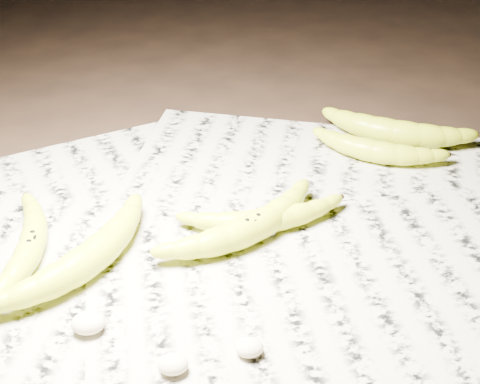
{
  "coord_description": "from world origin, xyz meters",
  "views": [
    {
      "loc": [
        -0.01,
        -0.66,
        0.53
      ],
      "look_at": [
        0.03,
        0.05,
        0.05
      ],
      "focal_mm": 50.0,
      "sensor_mm": 36.0,
      "label": 1
    }
  ],
  "objects_px": {
    "banana_taped": "(265,218)",
    "banana_upper_b": "(394,130)",
    "banana_left_b": "(90,256)",
    "banana_upper_a": "(375,149)",
    "banana_center": "(251,226)",
    "banana_left_a": "(30,244)"
  },
  "relations": [
    {
      "from": "banana_left_b",
      "to": "banana_upper_a",
      "type": "height_order",
      "value": "banana_left_b"
    },
    {
      "from": "banana_taped",
      "to": "banana_upper_a",
      "type": "relative_size",
      "value": 1.09
    },
    {
      "from": "banana_taped",
      "to": "banana_left_a",
      "type": "bearing_deg",
      "value": 179.36
    },
    {
      "from": "banana_left_a",
      "to": "banana_left_b",
      "type": "relative_size",
      "value": 0.88
    },
    {
      "from": "banana_left_b",
      "to": "banana_center",
      "type": "relative_size",
      "value": 1.01
    },
    {
      "from": "banana_left_b",
      "to": "banana_left_a",
      "type": "bearing_deg",
      "value": 104.26
    },
    {
      "from": "banana_center",
      "to": "banana_taped",
      "type": "height_order",
      "value": "banana_center"
    },
    {
      "from": "banana_left_a",
      "to": "banana_taped",
      "type": "bearing_deg",
      "value": -81.09
    },
    {
      "from": "banana_left_a",
      "to": "banana_upper_b",
      "type": "relative_size",
      "value": 0.93
    },
    {
      "from": "banana_left_b",
      "to": "banana_upper_b",
      "type": "bearing_deg",
      "value": -20.34
    },
    {
      "from": "banana_taped",
      "to": "banana_upper_b",
      "type": "distance_m",
      "value": 0.31
    },
    {
      "from": "banana_left_a",
      "to": "banana_upper_a",
      "type": "distance_m",
      "value": 0.51
    },
    {
      "from": "banana_center",
      "to": "banana_upper_a",
      "type": "relative_size",
      "value": 1.21
    },
    {
      "from": "banana_taped",
      "to": "banana_center",
      "type": "bearing_deg",
      "value": -142.4
    },
    {
      "from": "banana_center",
      "to": "banana_upper_b",
      "type": "height_order",
      "value": "banana_upper_b"
    },
    {
      "from": "banana_center",
      "to": "banana_left_b",
      "type": "bearing_deg",
      "value": 159.34
    },
    {
      "from": "banana_left_a",
      "to": "banana_center",
      "type": "height_order",
      "value": "banana_center"
    },
    {
      "from": "banana_left_a",
      "to": "banana_upper_a",
      "type": "xyz_separation_m",
      "value": [
        0.47,
        0.2,
        0.0
      ]
    },
    {
      "from": "banana_left_b",
      "to": "banana_upper_b",
      "type": "relative_size",
      "value": 1.06
    },
    {
      "from": "banana_left_a",
      "to": "banana_upper_b",
      "type": "height_order",
      "value": "banana_upper_b"
    },
    {
      "from": "banana_taped",
      "to": "banana_left_b",
      "type": "bearing_deg",
      "value": -170.17
    },
    {
      "from": "banana_left_b",
      "to": "banana_taped",
      "type": "bearing_deg",
      "value": -35.53
    }
  ]
}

